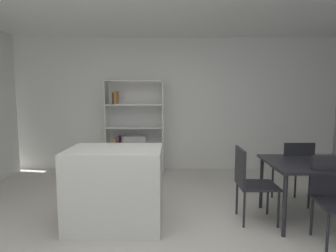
% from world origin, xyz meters
% --- Properties ---
extents(ground_plane, '(9.82, 9.82, 0.00)m').
position_xyz_m(ground_plane, '(0.00, 0.00, 0.00)').
color(ground_plane, beige).
extents(back_partition, '(7.13, 0.06, 2.68)m').
position_xyz_m(back_partition, '(0.00, 2.97, 1.34)').
color(back_partition, white).
rests_on(back_partition, ground_plane).
extents(kitchen_island, '(1.08, 0.75, 0.92)m').
position_xyz_m(kitchen_island, '(-0.50, 0.43, 0.46)').
color(kitchen_island, silver).
rests_on(kitchen_island, ground_plane).
extents(open_bookshelf, '(1.13, 0.36, 1.82)m').
position_xyz_m(open_bookshelf, '(-0.59, 2.67, 0.82)').
color(open_bookshelf, white).
rests_on(open_bookshelf, ground_plane).
extents(dining_table, '(1.06, 0.90, 0.74)m').
position_xyz_m(dining_table, '(1.86, 0.54, 0.66)').
color(dining_table, '#232328').
rests_on(dining_table, ground_plane).
extents(dining_chair_far, '(0.41, 0.47, 0.91)m').
position_xyz_m(dining_chair_far, '(1.86, 1.02, 0.55)').
color(dining_chair_far, '#232328').
rests_on(dining_chair_far, ground_plane).
extents(dining_chair_near, '(0.46, 0.49, 0.89)m').
position_xyz_m(dining_chair_near, '(1.87, 0.07, 0.53)').
color(dining_chair_near, '#232328').
rests_on(dining_chair_near, ground_plane).
extents(dining_chair_island_side, '(0.46, 0.43, 0.90)m').
position_xyz_m(dining_chair_island_side, '(1.11, 0.54, 0.53)').
color(dining_chair_island_side, '#232328').
rests_on(dining_chair_island_side, ground_plane).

